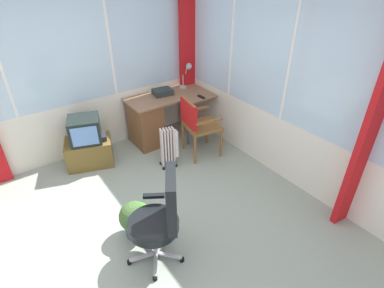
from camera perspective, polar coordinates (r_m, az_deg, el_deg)
ground at (r=3.58m, az=-9.12°, el=-17.08°), size 5.20×5.10×0.06m
north_window_panel at (r=4.55m, az=-23.32°, el=13.04°), size 4.20×0.07×2.74m
east_window_panel at (r=3.96m, az=17.81°, el=11.53°), size 0.07×4.10×2.74m
curtain_corner at (r=5.23m, az=-0.65°, el=17.24°), size 0.32×0.11×2.64m
curtain_east_far at (r=3.41m, az=31.52°, el=4.02°), size 0.32×0.10×2.64m
desk at (r=4.91m, az=-8.23°, el=4.39°), size 1.33×0.78×0.74m
desk_lamp at (r=5.15m, az=-0.69°, el=13.55°), size 0.23×0.19×0.42m
tv_remote at (r=4.84m, az=1.77°, el=8.91°), size 0.05×0.15×0.02m
paper_tray at (r=4.96m, az=-5.58°, el=9.78°), size 0.33×0.27×0.09m
wooden_armchair at (r=4.44m, az=0.52°, el=4.47°), size 0.57×0.56×0.93m
office_chair at (r=2.94m, az=-5.81°, el=-13.23°), size 0.60×0.62×1.04m
tv_on_stand at (r=4.62m, az=-19.03°, el=-0.01°), size 0.75×0.63×0.76m
space_heater at (r=4.34m, az=-4.27°, el=-0.57°), size 0.29×0.22×0.63m
potted_plant at (r=3.41m, az=-10.65°, el=-13.52°), size 0.33×0.33×0.44m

